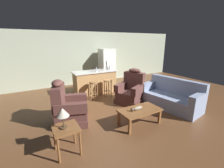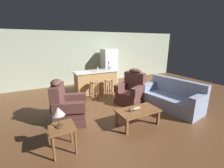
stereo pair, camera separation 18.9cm
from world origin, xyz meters
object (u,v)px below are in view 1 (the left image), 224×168
(recliner_near_lamp, at_px, (68,108))
(end_table, at_px, (66,132))
(bar_stool_right, at_px, (108,85))
(bottle_tall_green, at_px, (110,68))
(couch, at_px, (171,97))
(refrigerator, at_px, (107,66))
(coffee_table, at_px, (140,111))
(table_lamp, at_px, (62,113))
(bottle_short_amber, at_px, (96,69))
(kitchen_island, at_px, (95,82))
(bar_stool_left, at_px, (94,87))
(recliner_near_island, at_px, (131,91))
(bottle_wine_dark, at_px, (107,67))
(fish_figurine, at_px, (137,108))

(recliner_near_lamp, height_order, end_table, recliner_near_lamp)
(bar_stool_right, distance_m, bottle_tall_green, 0.91)
(couch, distance_m, refrigerator, 3.83)
(coffee_table, bearing_deg, couch, 11.74)
(table_lamp, bearing_deg, coffee_table, 4.07)
(couch, relative_size, bar_stool_right, 2.96)
(recliner_near_lamp, bearing_deg, bottle_short_amber, 66.65)
(kitchen_island, xyz_separation_m, bar_stool_left, (-0.33, -0.63, -0.01))
(refrigerator, bearing_deg, bottle_short_amber, -131.33)
(recliner_near_island, height_order, bottle_wine_dark, same)
(bar_stool_right, bearing_deg, kitchen_island, 113.45)
(recliner_near_island, height_order, bottle_tall_green, recliner_near_island)
(coffee_table, height_order, bar_stool_right, bar_stool_right)
(bottle_wine_dark, bearing_deg, kitchen_island, -175.27)
(bar_stool_left, distance_m, refrigerator, 2.42)
(bottle_short_amber, height_order, bottle_wine_dark, bottle_wine_dark)
(couch, distance_m, bottle_short_amber, 2.99)
(recliner_near_lamp, bearing_deg, fish_figurine, -14.12)
(table_lamp, distance_m, bottle_wine_dark, 4.02)
(coffee_table, distance_m, recliner_near_island, 1.53)
(kitchen_island, xyz_separation_m, bottle_short_amber, (0.02, -0.15, 0.56))
(bar_stool_left, bearing_deg, coffee_table, -81.61)
(fish_figurine, height_order, recliner_near_island, recliner_near_island)
(recliner_near_island, height_order, table_lamp, recliner_near_island)
(table_lamp, height_order, bottle_short_amber, bottle_short_amber)
(bar_stool_right, bearing_deg, table_lamp, -132.64)
(fish_figurine, relative_size, bottle_wine_dark, 1.36)
(couch, height_order, table_lamp, table_lamp)
(coffee_table, xyz_separation_m, recliner_near_island, (0.72, 1.35, 0.06))
(couch, bearing_deg, fish_figurine, 1.53)
(bar_stool_left, height_order, bottle_wine_dark, bottle_wine_dark)
(kitchen_island, relative_size, bottle_wine_dark, 7.22)
(coffee_table, height_order, couch, couch)
(coffee_table, bearing_deg, bottle_wine_dark, 78.41)
(bottle_short_amber, bearing_deg, bar_stool_left, -125.59)
(kitchen_island, height_order, bar_stool_right, kitchen_island)
(coffee_table, relative_size, couch, 0.55)
(fish_figurine, relative_size, bar_stool_left, 0.50)
(table_lamp, bearing_deg, bottle_short_amber, 55.80)
(refrigerator, bearing_deg, coffee_table, -106.25)
(fish_figurine, height_order, recliner_near_lamp, recliner_near_lamp)
(bottle_short_amber, bearing_deg, recliner_near_island, -62.95)
(table_lamp, relative_size, bar_stool_left, 0.60)
(recliner_near_lamp, bearing_deg, kitchen_island, 69.32)
(table_lamp, relative_size, bar_stool_right, 0.60)
(recliner_near_island, height_order, bar_stool_left, recliner_near_island)
(recliner_near_lamp, relative_size, bottle_short_amber, 5.36)
(recliner_near_lamp, xyz_separation_m, bottle_tall_green, (2.28, 1.83, 0.61))
(end_table, bearing_deg, bottle_tall_green, 48.91)
(coffee_table, bearing_deg, kitchen_island, 90.19)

